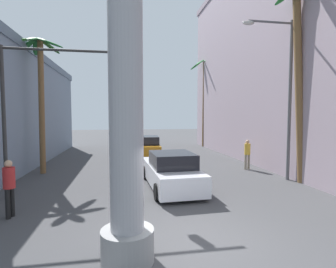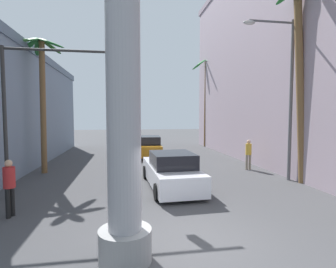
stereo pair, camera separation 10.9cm
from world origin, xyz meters
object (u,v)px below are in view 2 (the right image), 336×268
at_px(palm_tree_far_right, 206,92).
at_px(car_lead, 171,171).
at_px(car_far, 149,147).
at_px(traffic_light_mast, 49,91).
at_px(pedestrian_curb_left, 9,184).
at_px(neon_sign_pole, 123,4).
at_px(pedestrian_mid_right, 248,152).
at_px(palm_tree_near_right, 300,57).
at_px(palm_tree_mid_left, 41,83).
at_px(street_lamp, 284,85).

bearing_deg(palm_tree_far_right, car_lead, -112.66).
bearing_deg(car_far, car_lead, -88.85).
bearing_deg(car_lead, car_far, 91.15).
distance_m(traffic_light_mast, pedestrian_curb_left, 3.80).
height_order(neon_sign_pole, car_far, neon_sign_pole).
relative_size(traffic_light_mast, car_lead, 1.13).
distance_m(traffic_light_mast, car_lead, 5.88).
distance_m(car_lead, pedestrian_mid_right, 5.93).
bearing_deg(pedestrian_curb_left, car_lead, 24.97).
xyz_separation_m(car_far, palm_tree_near_right, (6.12, -9.22, 5.05)).
distance_m(palm_tree_mid_left, palm_tree_far_right, 16.51).
bearing_deg(palm_tree_mid_left, traffic_light_mast, -70.36).
relative_size(palm_tree_near_right, pedestrian_curb_left, 5.16).
xyz_separation_m(car_far, palm_tree_far_right, (6.35, 5.68, 4.80)).
xyz_separation_m(neon_sign_pole, palm_tree_mid_left, (-4.42, 9.65, -0.43)).
bearing_deg(palm_tree_mid_left, neon_sign_pole, -65.40).
distance_m(pedestrian_mid_right, pedestrian_curb_left, 11.93).
bearing_deg(palm_tree_near_right, neon_sign_pole, -145.31).
bearing_deg(neon_sign_pole, car_lead, 70.70).
bearing_deg(palm_tree_mid_left, palm_tree_near_right, -18.76).
height_order(palm_tree_near_right, pedestrian_mid_right, palm_tree_near_right).
bearing_deg(pedestrian_mid_right, pedestrian_curb_left, -152.18).
bearing_deg(car_far, street_lamp, -56.95).
xyz_separation_m(neon_sign_pole, palm_tree_far_right, (8.13, 20.37, 0.20)).
xyz_separation_m(car_lead, palm_tree_near_right, (5.94, -0.14, 5.08)).
bearing_deg(street_lamp, neon_sign_pole, -141.33).
height_order(street_lamp, palm_tree_mid_left, street_lamp).
relative_size(neon_sign_pole, car_far, 2.54).
relative_size(neon_sign_pole, street_lamp, 1.50).
bearing_deg(pedestrian_curb_left, car_far, 65.59).
bearing_deg(palm_tree_mid_left, street_lamp, -17.23).
bearing_deg(pedestrian_mid_right, palm_tree_far_right, 84.76).
relative_size(palm_tree_mid_left, palm_tree_far_right, 0.83).
xyz_separation_m(car_lead, pedestrian_mid_right, (5.09, 3.02, 0.31)).
bearing_deg(palm_tree_far_right, car_far, -138.19).
distance_m(palm_tree_mid_left, pedestrian_curb_left, 7.69).
height_order(palm_tree_far_right, pedestrian_curb_left, palm_tree_far_right).
bearing_deg(palm_tree_near_right, palm_tree_far_right, 89.12).
relative_size(palm_tree_mid_left, pedestrian_curb_left, 4.12).
height_order(car_far, palm_tree_far_right, palm_tree_far_right).
height_order(palm_tree_mid_left, pedestrian_curb_left, palm_tree_mid_left).
relative_size(car_far, palm_tree_near_right, 0.49).
distance_m(traffic_light_mast, palm_tree_mid_left, 4.72).
bearing_deg(palm_tree_far_right, neon_sign_pole, -111.75).
xyz_separation_m(car_lead, pedestrian_curb_left, (-5.46, -2.54, 0.34)).
height_order(street_lamp, car_lead, street_lamp).
xyz_separation_m(palm_tree_mid_left, palm_tree_near_right, (12.32, -4.18, 0.88)).
bearing_deg(pedestrian_mid_right, palm_tree_mid_left, 174.91).
distance_m(car_lead, palm_tree_near_right, 7.82).
height_order(street_lamp, palm_tree_near_right, palm_tree_near_right).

